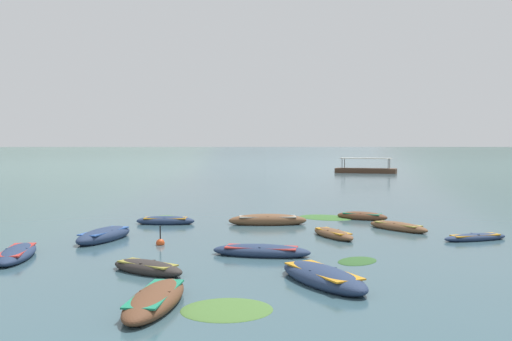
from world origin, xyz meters
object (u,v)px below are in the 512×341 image
Objects in this scene: rowboat_1 at (268,220)px; rowboat_7 at (104,235)px; rowboat_11 at (323,277)px; rowboat_0 at (475,238)px; rowboat_4 at (165,221)px; rowboat_9 at (333,234)px; mooring_buoy at (160,243)px; rowboat_5 at (261,251)px; rowboat_6 at (155,300)px; rowboat_2 at (17,254)px; rowboat_8 at (398,227)px; ferry_0 at (366,170)px; rowboat_13 at (362,216)px; rowboat_3 at (148,268)px.

rowboat_1 is 1.03× the size of rowboat_7.
rowboat_11 is at bearing -82.16° from rowboat_1.
rowboat_0 is 16.34m from rowboat_4.
rowboat_1 reaches higher than rowboat_0.
rowboat_9 is at bearing -26.04° from rowboat_4.
rowboat_5 is at bearing -27.28° from mooring_buoy.
rowboat_0 is 17.11m from rowboat_6.
rowboat_5 reaches higher than rowboat_2.
ferry_0 reaches higher than rowboat_8.
mooring_buoy is (-10.38, -9.05, -0.09)m from rowboat_13.
ferry_0 is (5.21, 63.68, 0.32)m from rowboat_0.
rowboat_9 is at bearing 62.92° from rowboat_6.
rowboat_1 is 1.04× the size of rowboat_2.
mooring_buoy is (-14.51, -1.65, -0.03)m from rowboat_0.
rowboat_8 is (16.67, 7.96, -0.01)m from rowboat_2.
rowboat_8 is at bearing 67.13° from rowboat_11.
rowboat_11 is (7.65, -13.72, 0.04)m from rowboat_4.
rowboat_11 is (11.70, -3.82, 0.04)m from rowboat_2.
mooring_buoy is (2.88, -1.19, -0.13)m from rowboat_7.
rowboat_4 is 15.71m from rowboat_11.
rowboat_1 is 7.11m from rowboat_8.
rowboat_6 reaches higher than rowboat_13.
rowboat_11 is 73.49m from ferry_0.
rowboat_5 is (3.93, 3.21, 0.01)m from rowboat_3.
rowboat_6 is (2.78, -16.48, 0.02)m from rowboat_4.
rowboat_7 is 14.91m from rowboat_8.
mooring_buoy is at bearing -125.34° from rowboat_1.
rowboat_6 reaches higher than rowboat_9.
rowboat_5 is at bearing 114.02° from rowboat_11.
rowboat_2 is 5.98m from mooring_buoy.
rowboat_7 reaches higher than rowboat_11.
rowboat_0 is at bearing -27.32° from rowboat_1.
rowboat_3 is 3.29× the size of mooring_buoy.
rowboat_1 reaches higher than rowboat_13.
rowboat_1 reaches higher than rowboat_4.
rowboat_4 is 16.72m from rowboat_6.
rowboat_6 is at bearing -117.08° from rowboat_9.
rowboat_6 is at bearing -150.41° from rowboat_11.
rowboat_4 is 1.02× the size of rowboat_13.
rowboat_6 is 1.29× the size of rowboat_9.
rowboat_0 is at bearing 27.44° from rowboat_3.
rowboat_2 is 18.47m from rowboat_8.
ferry_0 is at bearing 75.67° from rowboat_1.
rowboat_6 is at bearing -110.73° from rowboat_5.
rowboat_4 is (-5.76, 0.04, -0.05)m from rowboat_1.
rowboat_6 is 4.53× the size of mooring_buoy.
rowboat_2 reaches higher than rowboat_3.
mooring_buoy is (-11.60, -4.79, -0.07)m from rowboat_8.
rowboat_6 is (6.83, -6.58, 0.02)m from rowboat_2.
rowboat_11 is at bearing -60.87° from rowboat_4.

